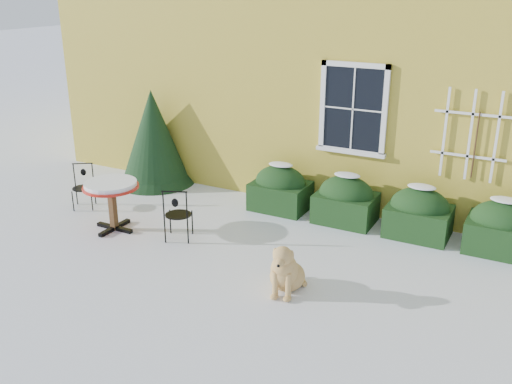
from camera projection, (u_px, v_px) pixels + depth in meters
The scene contains 8 objects.
ground at pixel (225, 268), 8.67m from camera, with size 80.00×80.00×0.00m, color white.
house at pixel (376, 21), 13.34m from camera, with size 12.40×8.40×6.40m.
hedge_row at pixel (381, 207), 9.91m from camera, with size 4.95×0.80×0.91m.
evergreen_shrub at pixel (154, 146), 12.05m from camera, with size 1.66×1.66×2.01m.
bistro_table at pixel (111, 190), 9.74m from camera, with size 0.95×0.95×0.89m.
patio_chair_near at pixel (178, 214), 9.46m from camera, with size 0.54×0.53×0.92m.
patio_chair_far at pixel (83, 186), 10.86m from camera, with size 0.51×0.51×0.84m.
dog at pixel (285, 272), 7.89m from camera, with size 0.59×0.89×0.79m.
Camera 1 is at (4.04, -6.60, 4.10)m, focal length 40.00 mm.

